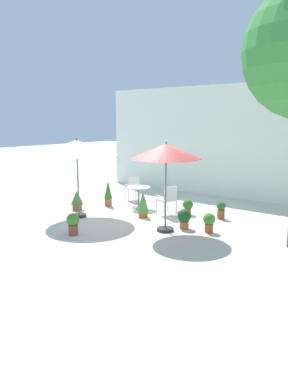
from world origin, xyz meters
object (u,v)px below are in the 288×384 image
patio_chair_0 (168,198)px  patio_chair_1 (133,186)px  potted_plant_6 (143,204)px  potted_plant_2 (221,210)px  potted_plant_3 (73,223)px  potted_plant_1 (184,217)px  potted_plant_5 (108,193)px  patio_umbrella_0 (77,148)px  potted_plant_0 (188,206)px  potted_plant_7 (209,221)px  patio_umbrella_1 (166,152)px  cafe_table_0 (139,193)px  potted_plant_4 (77,200)px

patio_chair_0 → patio_chair_1: size_ratio=1.05×
potted_plant_6 → potted_plant_2: bearing=33.7°
potted_plant_3 → potted_plant_1: bearing=49.1°
patio_chair_1 → potted_plant_5: bearing=-92.6°
patio_umbrella_0 → potted_plant_0: (2.46, 2.24, -1.81)m
potted_plant_7 → patio_chair_1: bearing=156.3°
patio_chair_0 → potted_plant_3: size_ratio=1.63×
patio_umbrella_1 → cafe_table_0: patio_umbrella_1 is taller
patio_umbrella_0 → potted_plant_7: (3.85, 1.01, -1.79)m
potted_plant_0 → potted_plant_7: size_ratio=0.93×
patio_umbrella_1 → potted_plant_3: patio_umbrella_1 is taller
patio_chair_1 → potted_plant_3: patio_chair_1 is taller
cafe_table_0 → potted_plant_3: 3.34m
patio_umbrella_0 → cafe_table_0: 2.63m
potted_plant_3 → potted_plant_5: bearing=117.6°
potted_plant_3 → potted_plant_7: size_ratio=1.09×
potted_plant_4 → potted_plant_7: (4.54, 0.46, -0.05)m
potted_plant_2 → potted_plant_6: size_ratio=0.65×
cafe_table_0 → patio_chair_0: bearing=-8.9°
patio_umbrella_0 → potted_plant_6: 2.55m
patio_chair_1 → potted_plant_2: size_ratio=1.71×
potted_plant_0 → potted_plant_3: (-1.22, -3.55, 0.04)m
potted_plant_7 → cafe_table_0: bearing=162.7°
potted_plant_2 → potted_plant_4: bearing=-155.7°
potted_plant_2 → potted_plant_6: 2.32m
potted_plant_2 → potted_plant_5: size_ratio=0.58×
patio_chair_1 → potted_plant_4: (-0.47, -2.25, -0.16)m
patio_chair_0 → potted_plant_7: 2.00m
potted_plant_2 → patio_umbrella_1: bearing=-106.6°
patio_umbrella_0 → patio_chair_0: patio_umbrella_0 is taller
potted_plant_6 → potted_plant_3: bearing=-97.4°
potted_plant_0 → potted_plant_5: size_ratio=0.54×
potted_plant_7 → potted_plant_1: bearing=-171.2°
cafe_table_0 → patio_chair_1: bearing=139.0°
potted_plant_1 → potted_plant_7: bearing=8.8°
potted_plant_6 → patio_umbrella_1: bearing=-29.1°
patio_umbrella_1 → potted_plant_7: size_ratio=4.55×
potted_plant_6 → potted_plant_7: 2.30m
potted_plant_0 → potted_plant_2: 1.04m
patio_chair_1 → potted_plant_3: bearing=-70.5°
patio_umbrella_1 → potted_plant_7: bearing=31.3°
cafe_table_0 → potted_plant_0: (1.74, 0.26, -0.23)m
patio_umbrella_0 → potted_plant_4: patio_umbrella_0 is taller
patio_umbrella_0 → potted_plant_3: 2.52m
potted_plant_1 → cafe_table_0: bearing=156.0°
patio_chair_0 → potted_plant_0: bearing=46.6°
patio_umbrella_0 → patio_umbrella_1: patio_umbrella_0 is taller
potted_plant_1 → potted_plant_6: bearing=171.0°
potted_plant_5 → potted_plant_7: size_ratio=1.72×
cafe_table_0 → potted_plant_1: bearing=-24.0°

